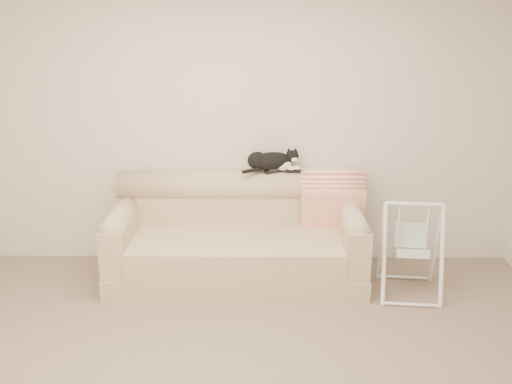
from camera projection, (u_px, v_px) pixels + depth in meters
room_shell at (232, 155)px, 3.14m from camera, size 5.04×4.04×2.60m
sofa at (237, 239)px, 5.04m from camera, size 2.20×0.93×0.90m
remote_a at (274, 171)px, 5.08m from camera, size 0.19×0.11×0.03m
remote_b at (295, 171)px, 5.09m from camera, size 0.17×0.06×0.02m
tuxedo_cat at (271, 161)px, 5.07m from camera, size 0.53×0.30×0.21m
throw_blanket at (332, 191)px, 5.14m from camera, size 0.56×0.38×0.58m
baby_swing at (411, 248)px, 4.71m from camera, size 0.54×0.57×0.81m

